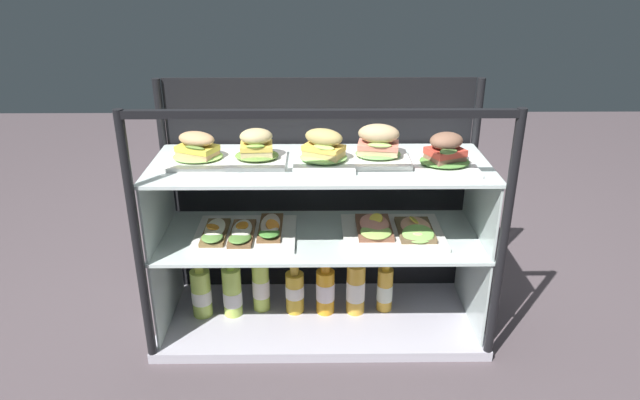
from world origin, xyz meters
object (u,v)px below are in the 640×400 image
juice_bottle_front_right_end (261,285)px  open_sandwich_tray_near_left_corner (393,230)px  juice_bottle_back_center (385,289)px  plated_roll_sandwich_near_right_corner (198,151)px  open_sandwich_tray_mid_right (244,232)px  juice_bottle_back_left (232,292)px  plated_roll_sandwich_mid_left (378,147)px  juice_bottle_front_second (325,289)px  juice_bottle_front_fourth (356,288)px  juice_bottle_tucked_behind (201,292)px  plated_roll_sandwich_far_left (257,150)px  plated_roll_sandwich_right_of_center (324,153)px  plated_roll_sandwich_left_of_center (445,156)px  juice_bottle_front_middle (295,290)px

juice_bottle_front_right_end → open_sandwich_tray_near_left_corner: bearing=-6.5°
juice_bottle_back_center → plated_roll_sandwich_near_right_corner: bearing=-177.9°
open_sandwich_tray_mid_right → juice_bottle_back_left: open_sandwich_tray_mid_right is taller
plated_roll_sandwich_mid_left → juice_bottle_front_second: size_ratio=0.86×
juice_bottle_front_second → juice_bottle_front_fourth: size_ratio=0.94×
open_sandwich_tray_near_left_corner → juice_bottle_front_right_end: size_ratio=1.35×
juice_bottle_front_fourth → plated_roll_sandwich_near_right_corner: bearing=-179.0°
open_sandwich_tray_mid_right → juice_bottle_front_fourth: (0.39, 0.03, -0.24)m
juice_bottle_tucked_behind → plated_roll_sandwich_far_left: bearing=-0.3°
plated_roll_sandwich_right_of_center → juice_bottle_back_left: bearing=173.8°
plated_roll_sandwich_left_of_center → juice_bottle_front_middle: bearing=170.3°
open_sandwich_tray_near_left_corner → juice_bottle_front_right_end: bearing=173.5°
juice_bottle_front_second → juice_bottle_back_left: bearing=-178.3°
juice_bottle_front_right_end → juice_bottle_front_fourth: (0.34, -0.02, 0.00)m
juice_bottle_tucked_behind → juice_bottle_front_fourth: (0.56, 0.01, 0.01)m
juice_bottle_front_right_end → juice_bottle_back_center: juice_bottle_front_right_end is taller
plated_roll_sandwich_right_of_center → juice_bottle_back_center: size_ratio=0.90×
juice_bottle_front_right_end → plated_roll_sandwich_left_of_center: bearing=-9.4°
plated_roll_sandwich_right_of_center → juice_bottle_tucked_behind: 0.69m
plated_roll_sandwich_near_right_corner → juice_bottle_back_center: (0.63, 0.02, -0.54)m
plated_roll_sandwich_near_right_corner → juice_bottle_front_second: size_ratio=0.87×
open_sandwich_tray_near_left_corner → plated_roll_sandwich_near_right_corner: bearing=178.2°
juice_bottle_back_left → juice_bottle_front_fourth: (0.45, 0.01, 0.01)m
juice_bottle_back_left → juice_bottle_front_fourth: juice_bottle_front_fourth is taller
plated_roll_sandwich_left_of_center → juice_bottle_front_middle: size_ratio=0.91×
plated_roll_sandwich_right_of_center → juice_bottle_back_center: plated_roll_sandwich_right_of_center is taller
plated_roll_sandwich_near_right_corner → plated_roll_sandwich_mid_left: (0.58, 0.00, 0.01)m
plated_roll_sandwich_left_of_center → juice_bottle_front_second: plated_roll_sandwich_left_of_center is taller
plated_roll_sandwich_left_of_center → juice_bottle_front_right_end: size_ratio=0.78×
plated_roll_sandwich_far_left → open_sandwich_tray_mid_right: size_ratio=0.55×
plated_roll_sandwich_right_of_center → juice_bottle_back_center: bearing=14.6°
juice_bottle_tucked_behind → juice_bottle_front_middle: bearing=3.2°
plated_roll_sandwich_mid_left → juice_bottle_front_right_end: size_ratio=0.79×
open_sandwich_tray_mid_right → juice_bottle_back_center: 0.56m
juice_bottle_front_right_end → juice_bottle_tucked_behind: bearing=-170.4°
plated_roll_sandwich_near_right_corner → juice_bottle_front_fourth: (0.52, 0.01, -0.52)m
juice_bottle_back_center → plated_roll_sandwich_right_of_center: bearing=-165.4°
juice_bottle_tucked_behind → juice_bottle_front_second: bearing=1.7°
open_sandwich_tray_mid_right → juice_bottle_front_middle: size_ratio=1.58×
juice_bottle_front_second → juice_bottle_back_center: size_ratio=1.07×
juice_bottle_front_right_end → juice_bottle_front_second: size_ratio=1.09×
plated_roll_sandwich_mid_left → open_sandwich_tray_near_left_corner: (0.06, -0.02, -0.29)m
plated_roll_sandwich_right_of_center → plated_roll_sandwich_mid_left: 0.18m
plated_roll_sandwich_right_of_center → plated_roll_sandwich_left_of_center: (0.38, -0.03, -0.00)m
juice_bottle_front_second → juice_bottle_front_right_end: bearing=174.4°
plated_roll_sandwich_mid_left → juice_bottle_front_second: plated_roll_sandwich_mid_left is taller
open_sandwich_tray_mid_right → juice_bottle_front_second: size_ratio=1.47×
juice_bottle_front_middle → juice_bottle_front_fourth: juice_bottle_front_fourth is taller
plated_roll_sandwich_near_right_corner → juice_bottle_front_second: plated_roll_sandwich_near_right_corner is taller
open_sandwich_tray_near_left_corner → juice_bottle_back_center: bearing=105.1°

